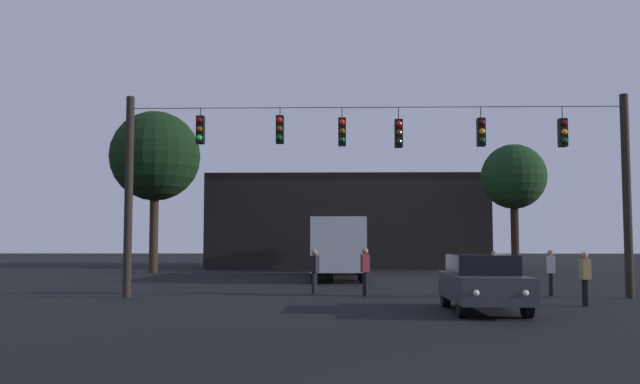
{
  "coord_description": "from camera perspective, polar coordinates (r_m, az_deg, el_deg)",
  "views": [
    {
      "loc": [
        -1.32,
        -7.55,
        1.85
      ],
      "look_at": [
        -1.99,
        20.34,
        3.89
      ],
      "focal_mm": 38.69,
      "sensor_mm": 36.0,
      "label": 1
    }
  ],
  "objects": [
    {
      "name": "overhead_signal_span",
      "position": [
        23.32,
        4.66,
        1.69
      ],
      "size": [
        17.05,
        0.44,
        6.84
      ],
      "color": "black",
      "rests_on": "ground"
    },
    {
      "name": "pedestrian_trailing",
      "position": [
        25.21,
        18.57,
        -6.14
      ],
      "size": [
        0.29,
        0.39,
        1.59
      ],
      "color": "black",
      "rests_on": "ground"
    },
    {
      "name": "pedestrian_near_bus",
      "position": [
        21.59,
        21.08,
        -6.49
      ],
      "size": [
        0.25,
        0.37,
        1.57
      ],
      "color": "black",
      "rests_on": "ground"
    },
    {
      "name": "pedestrian_crossing_center",
      "position": [
        23.97,
        3.75,
        -6.36
      ],
      "size": [
        0.32,
        0.41,
        1.66
      ],
      "color": "black",
      "rests_on": "ground"
    },
    {
      "name": "tree_left_silhouette",
      "position": [
        43.66,
        -13.48,
        2.86
      ],
      "size": [
        5.52,
        5.52,
        9.92
      ],
      "color": "#2D2116",
      "rests_on": "ground"
    },
    {
      "name": "pedestrian_crossing_right",
      "position": [
        24.89,
        -0.46,
        -6.38
      ],
      "size": [
        0.35,
        0.42,
        1.59
      ],
      "color": "black",
      "rests_on": "ground"
    },
    {
      "name": "ground_plane",
      "position": [
        32.13,
        3.75,
        -7.48
      ],
      "size": [
        168.0,
        168.0,
        0.0
      ],
      "primitive_type": "plane",
      "color": "black",
      "rests_on": "ground"
    },
    {
      "name": "pedestrian_crossing_left",
      "position": [
        23.57,
        14.24,
        -6.43
      ],
      "size": [
        0.3,
        0.4,
        1.56
      ],
      "color": "black",
      "rests_on": "ground"
    },
    {
      "name": "city_bus",
      "position": [
        35.93,
        1.49,
        -4.16
      ],
      "size": [
        2.58,
        11.01,
        3.0
      ],
      "color": "#B7BCC6",
      "rests_on": "ground"
    },
    {
      "name": "car_near_right",
      "position": [
        19.01,
        13.3,
        -7.25
      ],
      "size": [
        1.86,
        4.36,
        1.52
      ],
      "color": "#2D2D33",
      "rests_on": "ground"
    },
    {
      "name": "corner_building",
      "position": [
        53.42,
        2.18,
        -2.59
      ],
      "size": [
        19.84,
        12.21,
        6.67
      ],
      "color": "black",
      "rests_on": "ground"
    },
    {
      "name": "tree_behind_building",
      "position": [
        45.13,
        15.73,
        1.17
      ],
      "size": [
        4.09,
        4.09,
        8.04
      ],
      "color": "black",
      "rests_on": "ground"
    }
  ]
}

